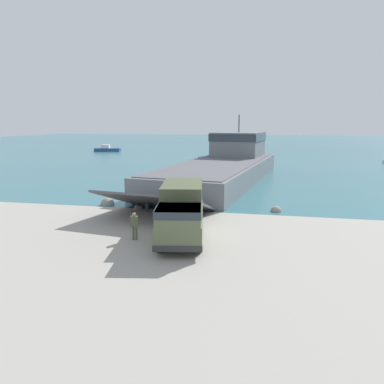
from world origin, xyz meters
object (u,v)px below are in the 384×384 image
(soldier_on_ramp, at_px, (134,224))
(moored_boat_a, at_px, (223,158))
(landing_craft, at_px, (225,163))
(moored_boat_c, at_px, (107,149))
(mooring_bollard, at_px, (147,207))
(military_truck, at_px, (181,212))

(soldier_on_ramp, distance_m, moored_boat_a, 47.07)
(landing_craft, distance_m, moored_boat_c, 50.09)
(mooring_bollard, bearing_deg, landing_craft, 78.11)
(landing_craft, relative_size, mooring_bollard, 47.23)
(military_truck, relative_size, soldier_on_ramp, 4.45)
(military_truck, relative_size, moored_boat_a, 0.86)
(military_truck, height_order, soldier_on_ramp, military_truck)
(moored_boat_a, xyz_separation_m, moored_boat_c, (-29.78, 16.18, 0.04))
(moored_boat_c, bearing_deg, mooring_bollard, 15.61)
(military_truck, bearing_deg, moored_boat_c, -162.10)
(landing_craft, distance_m, mooring_bollard, 18.85)
(soldier_on_ramp, xyz_separation_m, mooring_bollard, (-1.55, 6.92, -0.55))
(mooring_bollard, bearing_deg, military_truck, -55.24)
(moored_boat_a, height_order, mooring_bollard, moored_boat_a)
(moored_boat_c, bearing_deg, moored_boat_a, 50.02)
(moored_boat_a, bearing_deg, landing_craft, -173.97)
(landing_craft, distance_m, moored_boat_a, 22.00)
(landing_craft, height_order, soldier_on_ramp, landing_craft)
(landing_craft, relative_size, soldier_on_ramp, 21.25)
(soldier_on_ramp, height_order, mooring_bollard, soldier_on_ramp)
(soldier_on_ramp, relative_size, moored_boat_a, 0.19)
(landing_craft, bearing_deg, soldier_on_ramp, -87.23)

